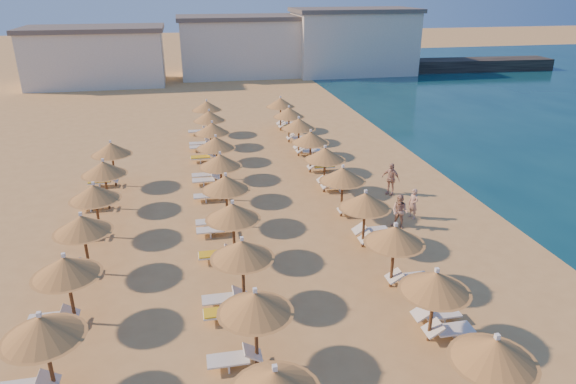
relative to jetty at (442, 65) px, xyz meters
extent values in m
plane|color=tan|center=(-28.80, -45.25, -0.75)|extent=(220.00, 220.00, 0.00)
cube|color=black|center=(0.00, 0.00, 0.00)|extent=(30.17, 5.61, 1.50)
cube|color=silver|center=(-43.91, -1.07, 2.25)|extent=(15.00, 8.00, 6.00)
cube|color=#59514C|center=(-43.91, -1.07, 5.50)|extent=(15.60, 8.48, 0.50)
cube|color=silver|center=(-26.83, 2.01, 2.65)|extent=(15.00, 8.00, 6.80)
cube|color=#59514C|center=(-26.83, 2.01, 6.30)|extent=(15.60, 8.48, 0.50)
cube|color=silver|center=(-12.44, 0.60, 3.05)|extent=(15.00, 8.00, 7.60)
cube|color=#59514C|center=(-12.44, 0.60, 7.10)|extent=(15.60, 8.48, 0.50)
cone|color=#9F672E|center=(-26.85, -55.29, 1.54)|extent=(2.18, 2.18, 0.70)
cone|color=#9F672E|center=(-26.85, -55.29, 1.25)|extent=(2.36, 2.36, 0.12)
cube|color=white|center=(-26.85, -55.29, 1.97)|extent=(0.12, 0.12, 0.14)
cylinder|color=brown|center=(-26.85, -51.94, 0.35)|extent=(0.12, 0.12, 2.19)
cone|color=#9F672E|center=(-26.85, -51.94, 1.54)|extent=(2.18, 2.18, 0.70)
cone|color=#9F672E|center=(-26.85, -51.94, 1.25)|extent=(2.36, 2.36, 0.12)
cube|color=white|center=(-26.85, -51.94, 1.97)|extent=(0.12, 0.12, 0.14)
cylinder|color=brown|center=(-26.85, -48.59, 0.35)|extent=(0.12, 0.12, 2.19)
cone|color=#9F672E|center=(-26.85, -48.59, 1.54)|extent=(2.18, 2.18, 0.70)
cone|color=#9F672E|center=(-26.85, -48.59, 1.25)|extent=(2.36, 2.36, 0.12)
cube|color=white|center=(-26.85, -48.59, 1.97)|extent=(0.12, 0.12, 0.14)
cylinder|color=brown|center=(-26.85, -45.24, 0.35)|extent=(0.12, 0.12, 2.19)
cone|color=#9F672E|center=(-26.85, -45.24, 1.54)|extent=(2.18, 2.18, 0.70)
cone|color=#9F672E|center=(-26.85, -45.24, 1.25)|extent=(2.36, 2.36, 0.12)
cube|color=white|center=(-26.85, -45.24, 1.97)|extent=(0.12, 0.12, 0.14)
cylinder|color=brown|center=(-26.85, -41.89, 0.35)|extent=(0.12, 0.12, 2.19)
cone|color=#9F672E|center=(-26.85, -41.89, 1.54)|extent=(2.18, 2.18, 0.70)
cone|color=#9F672E|center=(-26.85, -41.89, 1.25)|extent=(2.36, 2.36, 0.12)
cube|color=white|center=(-26.85, -41.89, 1.97)|extent=(0.12, 0.12, 0.14)
cylinder|color=brown|center=(-26.85, -38.54, 0.35)|extent=(0.12, 0.12, 2.19)
cone|color=#9F672E|center=(-26.85, -38.54, 1.54)|extent=(2.18, 2.18, 0.70)
cone|color=#9F672E|center=(-26.85, -38.54, 1.25)|extent=(2.36, 2.36, 0.12)
cube|color=white|center=(-26.85, -38.54, 1.97)|extent=(0.12, 0.12, 0.14)
cylinder|color=brown|center=(-26.85, -35.19, 0.35)|extent=(0.12, 0.12, 2.19)
cone|color=#9F672E|center=(-26.85, -35.19, 1.54)|extent=(2.18, 2.18, 0.70)
cone|color=#9F672E|center=(-26.85, -35.19, 1.25)|extent=(2.36, 2.36, 0.12)
cube|color=white|center=(-26.85, -35.19, 1.97)|extent=(0.12, 0.12, 0.14)
cylinder|color=brown|center=(-26.85, -31.83, 0.35)|extent=(0.12, 0.12, 2.19)
cone|color=#9F672E|center=(-26.85, -31.83, 1.54)|extent=(2.18, 2.18, 0.70)
cone|color=#9F672E|center=(-26.85, -31.83, 1.25)|extent=(2.36, 2.36, 0.12)
cube|color=white|center=(-26.85, -31.83, 1.97)|extent=(0.12, 0.12, 0.14)
cylinder|color=brown|center=(-26.85, -28.48, 0.35)|extent=(0.12, 0.12, 2.19)
cone|color=#9F672E|center=(-26.85, -28.48, 1.54)|extent=(2.18, 2.18, 0.70)
cone|color=#9F672E|center=(-26.85, -28.48, 1.25)|extent=(2.36, 2.36, 0.12)
cube|color=white|center=(-26.85, -28.48, 1.97)|extent=(0.12, 0.12, 0.14)
cylinder|color=brown|center=(-26.85, -25.13, 0.35)|extent=(0.12, 0.12, 2.19)
cone|color=#9F672E|center=(-26.85, -25.13, 1.54)|extent=(2.18, 2.18, 0.70)
cone|color=#9F672E|center=(-26.85, -25.13, 1.25)|extent=(2.36, 2.36, 0.12)
cube|color=white|center=(-26.85, -25.13, 1.97)|extent=(0.12, 0.12, 0.14)
cone|color=#9F672E|center=(-32.66, -55.29, 1.54)|extent=(2.18, 2.18, 0.70)
cube|color=white|center=(-32.66, -55.29, 1.97)|extent=(0.12, 0.12, 0.14)
cylinder|color=brown|center=(-32.66, -51.94, 0.35)|extent=(0.12, 0.12, 2.19)
cone|color=#9F672E|center=(-32.66, -51.94, 1.54)|extent=(2.18, 2.18, 0.70)
cone|color=#9F672E|center=(-32.66, -51.94, 1.25)|extent=(2.36, 2.36, 0.12)
cube|color=white|center=(-32.66, -51.94, 1.97)|extent=(0.12, 0.12, 0.14)
cylinder|color=brown|center=(-32.66, -48.59, 0.35)|extent=(0.12, 0.12, 2.19)
cone|color=#9F672E|center=(-32.66, -48.59, 1.54)|extent=(2.18, 2.18, 0.70)
cone|color=#9F672E|center=(-32.66, -48.59, 1.25)|extent=(2.36, 2.36, 0.12)
cube|color=white|center=(-32.66, -48.59, 1.97)|extent=(0.12, 0.12, 0.14)
cylinder|color=brown|center=(-32.66, -45.24, 0.35)|extent=(0.12, 0.12, 2.19)
cone|color=#9F672E|center=(-32.66, -45.24, 1.54)|extent=(2.18, 2.18, 0.70)
cone|color=#9F672E|center=(-32.66, -45.24, 1.25)|extent=(2.36, 2.36, 0.12)
cube|color=white|center=(-32.66, -45.24, 1.97)|extent=(0.12, 0.12, 0.14)
cylinder|color=brown|center=(-32.66, -41.89, 0.35)|extent=(0.12, 0.12, 2.19)
cone|color=#9F672E|center=(-32.66, -41.89, 1.54)|extent=(2.18, 2.18, 0.70)
cone|color=#9F672E|center=(-32.66, -41.89, 1.25)|extent=(2.36, 2.36, 0.12)
cube|color=white|center=(-32.66, -41.89, 1.97)|extent=(0.12, 0.12, 0.14)
cylinder|color=brown|center=(-32.66, -38.54, 0.35)|extent=(0.12, 0.12, 2.19)
cone|color=#9F672E|center=(-32.66, -38.54, 1.54)|extent=(2.18, 2.18, 0.70)
cone|color=#9F672E|center=(-32.66, -38.54, 1.25)|extent=(2.36, 2.36, 0.12)
cube|color=white|center=(-32.66, -38.54, 1.97)|extent=(0.12, 0.12, 0.14)
cylinder|color=brown|center=(-32.66, -35.19, 0.35)|extent=(0.12, 0.12, 2.19)
cone|color=#9F672E|center=(-32.66, -35.19, 1.54)|extent=(2.18, 2.18, 0.70)
cone|color=#9F672E|center=(-32.66, -35.19, 1.25)|extent=(2.36, 2.36, 0.12)
cube|color=white|center=(-32.66, -35.19, 1.97)|extent=(0.12, 0.12, 0.14)
cylinder|color=brown|center=(-32.66, -31.83, 0.35)|extent=(0.12, 0.12, 2.19)
cone|color=#9F672E|center=(-32.66, -31.83, 1.54)|extent=(2.18, 2.18, 0.70)
cone|color=#9F672E|center=(-32.66, -31.83, 1.25)|extent=(2.36, 2.36, 0.12)
cube|color=white|center=(-32.66, -31.83, 1.97)|extent=(0.12, 0.12, 0.14)
cylinder|color=brown|center=(-32.66, -28.48, 0.35)|extent=(0.12, 0.12, 2.19)
cone|color=#9F672E|center=(-32.66, -28.48, 1.54)|extent=(2.18, 2.18, 0.70)
cone|color=#9F672E|center=(-32.66, -28.48, 1.25)|extent=(2.36, 2.36, 0.12)
cube|color=white|center=(-32.66, -28.48, 1.97)|extent=(0.12, 0.12, 0.14)
cylinder|color=brown|center=(-32.66, -25.13, 0.35)|extent=(0.12, 0.12, 2.19)
cone|color=#9F672E|center=(-32.66, -25.13, 1.54)|extent=(2.18, 2.18, 0.70)
cone|color=#9F672E|center=(-32.66, -25.13, 1.25)|extent=(2.36, 2.36, 0.12)
cube|color=white|center=(-32.66, -25.13, 1.97)|extent=(0.12, 0.12, 0.14)
cylinder|color=brown|center=(-38.63, -51.94, 0.35)|extent=(0.12, 0.12, 2.19)
cone|color=#9F672E|center=(-38.63, -51.94, 1.54)|extent=(2.18, 2.18, 0.70)
cone|color=#9F672E|center=(-38.63, -51.94, 1.25)|extent=(2.36, 2.36, 0.12)
cube|color=white|center=(-38.63, -51.94, 1.97)|extent=(0.12, 0.12, 0.14)
cylinder|color=brown|center=(-38.63, -48.59, 0.35)|extent=(0.12, 0.12, 2.19)
cone|color=#9F672E|center=(-38.63, -48.59, 1.54)|extent=(2.18, 2.18, 0.70)
cone|color=#9F672E|center=(-38.63, -48.59, 1.25)|extent=(2.36, 2.36, 0.12)
cube|color=white|center=(-38.63, -48.59, 1.97)|extent=(0.12, 0.12, 0.14)
cylinder|color=brown|center=(-38.63, -45.24, 0.35)|extent=(0.12, 0.12, 2.19)
cone|color=#9F672E|center=(-38.63, -45.24, 1.54)|extent=(2.18, 2.18, 0.70)
cone|color=#9F672E|center=(-38.63, -45.24, 1.25)|extent=(2.36, 2.36, 0.12)
cube|color=white|center=(-38.63, -45.24, 1.97)|extent=(0.12, 0.12, 0.14)
cylinder|color=brown|center=(-38.63, -41.89, 0.35)|extent=(0.12, 0.12, 2.19)
cone|color=#9F672E|center=(-38.63, -41.89, 1.54)|extent=(2.18, 2.18, 0.70)
cone|color=#9F672E|center=(-38.63, -41.89, 1.25)|extent=(2.36, 2.36, 0.12)
cube|color=white|center=(-38.63, -41.89, 1.97)|extent=(0.12, 0.12, 0.14)
cylinder|color=brown|center=(-38.63, -38.54, 0.35)|extent=(0.12, 0.12, 2.19)
cone|color=#9F672E|center=(-38.63, -38.54, 1.54)|extent=(2.18, 2.18, 0.70)
cone|color=#9F672E|center=(-38.63, -38.54, 1.25)|extent=(2.36, 2.36, 0.12)
cube|color=white|center=(-38.63, -38.54, 1.97)|extent=(0.12, 0.12, 0.14)
cylinder|color=brown|center=(-38.63, -35.19, 0.35)|extent=(0.12, 0.12, 2.19)
cone|color=#9F672E|center=(-38.63, -35.19, 1.54)|extent=(2.18, 2.18, 0.70)
cone|color=#9F672E|center=(-38.63, -35.19, 1.25)|extent=(2.36, 2.36, 0.12)
cube|color=white|center=(-38.63, -35.19, 1.97)|extent=(0.12, 0.12, 0.14)
cube|color=silver|center=(-25.95, -51.94, -0.43)|extent=(1.31, 0.64, 0.06)
cube|color=silver|center=(-25.95, -51.94, -0.59)|extent=(0.06, 0.58, 0.32)
cube|color=silver|center=(-26.72, -51.94, -0.29)|extent=(0.58, 0.64, 0.40)
cube|color=silver|center=(-25.95, -51.04, -0.43)|extent=(1.31, 0.64, 0.06)
cube|color=silver|center=(-25.95, -51.04, -0.59)|extent=(0.06, 0.58, 0.32)
cube|color=silver|center=(-26.72, -51.04, -0.29)|extent=(0.58, 0.64, 0.40)
cube|color=silver|center=(-33.56, -51.94, -0.43)|extent=(1.31, 0.64, 0.06)
cube|color=silver|center=(-33.56, -51.94, -0.59)|extent=(0.06, 0.58, 0.32)
cube|color=silver|center=(-32.79, -51.94, -0.29)|extent=(0.58, 0.64, 0.40)
cube|color=silver|center=(-25.95, -48.59, -0.43)|extent=(1.31, 0.64, 0.06)
cube|color=silver|center=(-25.95, -48.59, -0.59)|extent=(0.06, 0.58, 0.32)
cube|color=silver|center=(-26.72, -48.59, -0.29)|extent=(0.58, 0.64, 0.40)
cube|color=silver|center=(-33.56, -48.59, -0.43)|extent=(1.31, 0.64, 0.06)
cube|color=silver|center=(-33.56, -48.59, -0.59)|extent=(0.06, 0.58, 0.32)
cube|color=silver|center=(-32.79, -48.59, -0.29)|extent=(0.58, 0.64, 0.40)
cube|color=silver|center=(-33.56, -49.49, -0.43)|extent=(1.31, 0.64, 0.06)
cube|color=silver|center=(-33.56, -49.49, -0.59)|extent=(0.06, 0.58, 0.32)
cube|color=silver|center=(-32.79, -49.49, -0.29)|extent=(0.58, 0.64, 0.40)
cube|color=yellow|center=(-33.56, -49.49, -0.38)|extent=(1.25, 0.59, 0.05)
cube|color=silver|center=(-25.95, -45.24, -0.43)|extent=(1.31, 0.64, 0.06)
cube|color=silver|center=(-25.95, -45.24, -0.59)|extent=(0.06, 0.58, 0.32)
cube|color=silver|center=(-26.72, -45.24, -0.29)|extent=(0.58, 0.64, 0.40)
cube|color=yellow|center=(-25.95, -45.24, -0.38)|extent=(1.25, 0.59, 0.05)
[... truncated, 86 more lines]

